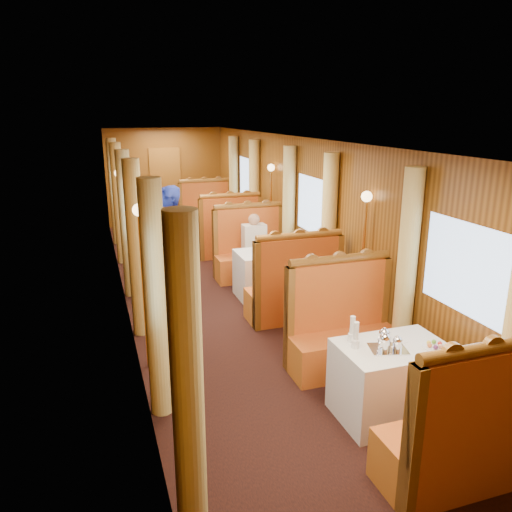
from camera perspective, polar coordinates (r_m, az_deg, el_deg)
name	(u,v)px	position (r m, az deg, el deg)	size (l,w,h in m)	color
floor	(225,301)	(7.98, -3.55, -5.16)	(3.00, 12.00, 0.01)	black
ceiling	(222,140)	(7.44, -3.89, 13.06)	(3.00, 12.00, 0.01)	silver
wall_far	(165,177)	(13.43, -10.33, 8.88)	(3.00, 2.50, 0.01)	brown
wall_left	(122,232)	(7.39, -15.04, 2.71)	(12.00, 2.50, 0.01)	brown
wall_right	(314,218)	(8.12, 6.61, 4.34)	(12.00, 2.50, 0.01)	brown
doorway_far	(166,187)	(13.43, -10.26, 7.81)	(0.80, 0.04, 2.00)	brown
table_near	(391,381)	(5.19, 15.19, -13.61)	(1.05, 0.72, 0.75)	white
banquette_near_fwd	(464,439)	(4.50, 22.67, -18.73)	(1.30, 0.55, 1.34)	#AD3113
banquette_near_aft	(342,334)	(5.93, 9.84, -8.78)	(1.30, 0.55, 1.34)	#AD3113
table_mid	(270,274)	(8.06, 1.56, -2.08)	(1.05, 0.72, 0.75)	white
banquette_mid_fwd	(294,292)	(7.16, 4.33, -4.13)	(1.30, 0.55, 1.34)	#AD3113
banquette_mid_aft	(250,255)	(8.97, -0.63, 0.15)	(1.30, 0.55, 1.34)	#AD3113
table_far	(217,228)	(11.30, -4.48, 3.23)	(1.05, 0.72, 0.75)	white
banquette_far_fwd	(229,236)	(10.33, -3.12, 2.30)	(1.30, 0.55, 1.34)	#AD3113
banquette_far_aft	(207,217)	(12.25, -5.64, 4.46)	(1.30, 0.55, 1.34)	#AD3113
tea_tray	(388,349)	(4.92, 14.84, -10.25)	(0.34, 0.26, 0.01)	silver
teapot_left	(385,345)	(4.86, 14.49, -9.79)	(0.17, 0.13, 0.14)	silver
teapot_right	(397,346)	(4.89, 15.84, -9.86)	(0.14, 0.11, 0.12)	silver
teapot_back	(384,339)	(4.97, 14.40, -9.20)	(0.17, 0.13, 0.14)	silver
fruit_plate	(435,346)	(5.08, 19.74, -9.67)	(0.23, 0.23, 0.05)	white
cup_inboard	(356,338)	(4.85, 11.33, -9.14)	(0.08, 0.08, 0.26)	white
cup_outboard	(352,332)	(4.97, 10.93, -8.47)	(0.08, 0.08, 0.26)	white
rose_vase_mid	(270,241)	(7.90, 1.64, 1.70)	(0.06, 0.06, 0.36)	silver
rose_vase_far	(215,204)	(11.17, -4.69, 5.97)	(0.06, 0.06, 0.36)	silver
window_left_near	(154,305)	(3.99, -11.62, -5.55)	(1.20, 0.90, 0.01)	#8EADD6
curtain_left_near_a	(187,384)	(3.43, -7.88, -14.32)	(0.22, 0.22, 2.35)	#E5CF75
curtain_left_near_b	(156,302)	(4.82, -11.35, -5.16)	(0.22, 0.22, 2.35)	#E5CF75
window_right_near	(466,269)	(5.20, 22.86, -1.37)	(1.20, 0.90, 0.01)	#8EADD6
curtain_right_near_b	(406,273)	(5.79, 16.80, -1.89)	(0.22, 0.22, 2.35)	#E5CF75
window_left_mid	(122,218)	(7.35, -15.03, 4.24)	(1.20, 0.90, 0.01)	#8EADD6
curtain_left_mid_a	(136,250)	(6.66, -13.51, 0.70)	(0.22, 0.22, 2.35)	#E5CF75
curtain_left_mid_b	(127,225)	(8.18, -14.53, 3.47)	(0.22, 0.22, 2.35)	#E5CF75
window_right_mid	(313,206)	(8.07, 6.56, 5.72)	(1.20, 0.90, 0.01)	#8EADD6
curtain_right_mid_a	(328,234)	(7.40, 8.27, 2.51)	(0.22, 0.22, 2.35)	#E5CF75
curtain_right_mid_b	(289,214)	(8.78, 3.75, 4.82)	(0.22, 0.22, 2.35)	#E5CF75
window_left_far	(110,185)	(10.80, -16.30, 7.83)	(1.20, 0.90, 0.01)	#8EADD6
curtain_left_far_a	(119,204)	(10.08, -15.37, 5.75)	(0.22, 0.22, 2.35)	#E5CF75
curtain_left_far_b	(115,192)	(11.62, -15.85, 7.04)	(0.22, 0.22, 2.35)	#E5CF75
window_right_far	(248,179)	(11.30, -0.94, 8.82)	(1.20, 0.90, 0.01)	#8EADD6
curtain_right_far_a	(254,197)	(10.58, -0.21, 6.80)	(0.22, 0.22, 2.35)	#E5CF75
curtain_right_far_b	(234,186)	(12.05, -2.54, 7.95)	(0.22, 0.22, 2.35)	#E5CF75
sconce_left_fore	(142,254)	(5.67, -12.94, 0.23)	(0.14, 0.14, 1.95)	#BF8C3F
sconce_right_fore	(364,235)	(6.53, 12.28, 2.37)	(0.14, 0.14, 1.95)	#BF8C3F
sconce_left_aft	(121,202)	(9.09, -15.22, 6.01)	(0.14, 0.14, 1.95)	#BF8C3F
sconce_right_aft	(271,194)	(9.64, 1.71, 7.14)	(0.14, 0.14, 1.95)	#BF8C3F
steward	(170,246)	(7.71, -9.83, 1.09)	(0.68, 0.44, 1.85)	navy
passenger	(255,241)	(8.66, -0.16, 1.76)	(0.40, 0.44, 0.76)	beige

